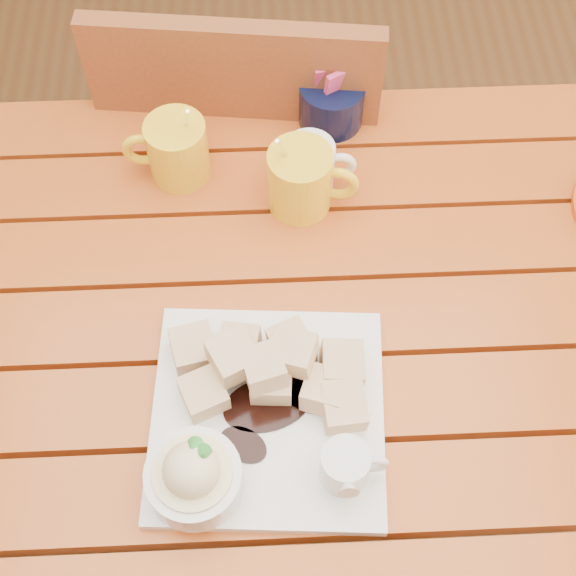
{
  "coord_description": "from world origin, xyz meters",
  "views": [
    {
      "loc": [
        0.01,
        -0.49,
        1.67
      ],
      "look_at": [
        0.03,
        0.0,
        0.82
      ],
      "focal_mm": 50.0,
      "sensor_mm": 36.0,
      "label": 1
    }
  ],
  "objects_px": {
    "table": "(268,354)",
    "coffee_mug_right": "(302,179)",
    "coffee_mug_left": "(176,149)",
    "dessert_plate": "(254,420)",
    "chair_far": "(250,154)"
  },
  "relations": [
    {
      "from": "dessert_plate",
      "to": "chair_far",
      "type": "height_order",
      "value": "chair_far"
    },
    {
      "from": "table",
      "to": "coffee_mug_left",
      "type": "xyz_separation_m",
      "value": [
        -0.12,
        0.25,
        0.16
      ]
    },
    {
      "from": "coffee_mug_left",
      "to": "coffee_mug_right",
      "type": "bearing_deg",
      "value": -17.36
    },
    {
      "from": "table",
      "to": "coffee_mug_right",
      "type": "height_order",
      "value": "coffee_mug_right"
    },
    {
      "from": "coffee_mug_left",
      "to": "coffee_mug_right",
      "type": "height_order",
      "value": "coffee_mug_right"
    },
    {
      "from": "dessert_plate",
      "to": "coffee_mug_right",
      "type": "height_order",
      "value": "coffee_mug_right"
    },
    {
      "from": "coffee_mug_left",
      "to": "coffee_mug_right",
      "type": "relative_size",
      "value": 0.96
    },
    {
      "from": "dessert_plate",
      "to": "chair_far",
      "type": "xyz_separation_m",
      "value": [
        -0.0,
        0.63,
        -0.27
      ]
    },
    {
      "from": "coffee_mug_right",
      "to": "table",
      "type": "bearing_deg",
      "value": -96.74
    },
    {
      "from": "dessert_plate",
      "to": "chair_far",
      "type": "distance_m",
      "value": 0.68
    },
    {
      "from": "table",
      "to": "coffee_mug_right",
      "type": "distance_m",
      "value": 0.25
    },
    {
      "from": "table",
      "to": "dessert_plate",
      "type": "relative_size",
      "value": 4.04
    },
    {
      "from": "table",
      "to": "coffee_mug_right",
      "type": "xyz_separation_m",
      "value": [
        0.06,
        0.19,
        0.16
      ]
    },
    {
      "from": "table",
      "to": "coffee_mug_left",
      "type": "bearing_deg",
      "value": 115.48
    },
    {
      "from": "table",
      "to": "chair_far",
      "type": "bearing_deg",
      "value": 92.57
    }
  ]
}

